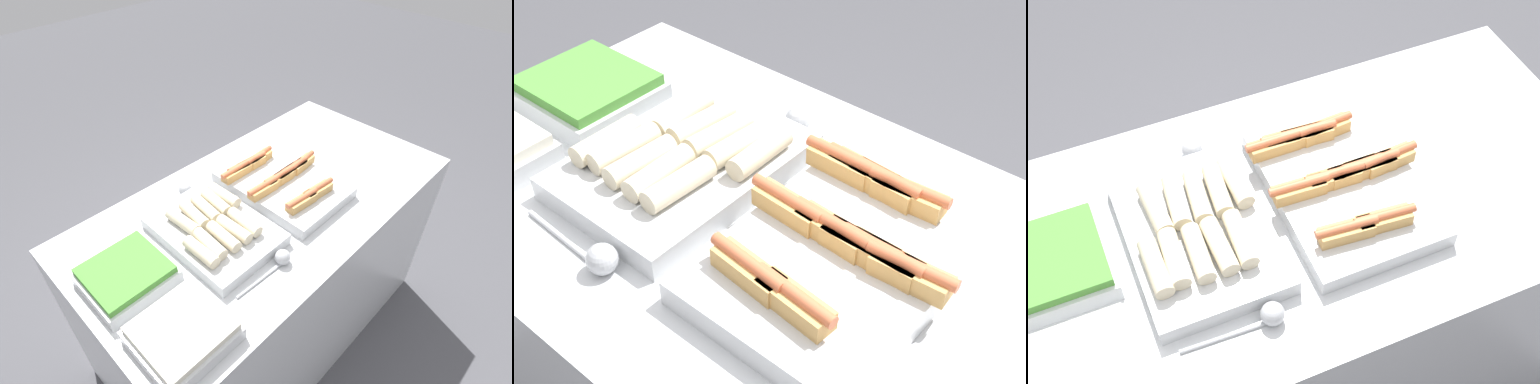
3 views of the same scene
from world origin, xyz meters
The scene contains 8 objects.
ground_plane centered at (0.00, 0.00, 0.00)m, with size 12.00×12.00×0.00m, color #4C4C51.
counter centered at (0.00, 0.00, 0.45)m, with size 1.61×0.84×0.91m.
tray_hotdogs centered at (0.09, 0.01, 0.95)m, with size 0.40×0.51×0.10m.
tray_wraps centered at (-0.29, 0.00, 0.95)m, with size 0.33×0.46×0.09m.
tray_side_front centered at (-0.63, -0.25, 0.94)m, with size 0.27×0.25×0.07m.
tray_side_back centered at (-0.63, 0.04, 0.94)m, with size 0.27×0.25×0.07m.
serving_spoon_near centered at (-0.22, -0.27, 0.93)m, with size 0.24×0.06×0.06m.
serving_spoon_far centered at (-0.23, 0.27, 0.93)m, with size 0.23×0.06×0.06m.
Camera 3 is at (-0.49, -0.98, 2.32)m, focal length 50.00 mm.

